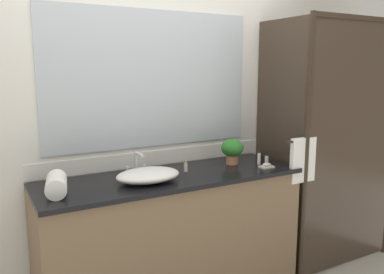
# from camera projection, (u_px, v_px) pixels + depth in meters

# --- Properties ---
(wall_back_with_mirror) EXTENTS (4.40, 0.06, 2.60)m
(wall_back_with_mirror) POSITION_uv_depth(u_px,v_px,m) (151.00, 111.00, 2.90)
(wall_back_with_mirror) COLOR silver
(wall_back_with_mirror) RESTS_ON ground_plane
(vanity_cabinet) EXTENTS (1.80, 0.58, 0.90)m
(vanity_cabinet) POSITION_uv_depth(u_px,v_px,m) (173.00, 238.00, 2.76)
(vanity_cabinet) COLOR brown
(vanity_cabinet) RESTS_ON ground_plane
(shower_enclosure) EXTENTS (1.20, 0.59, 2.00)m
(shower_enclosure) POSITION_uv_depth(u_px,v_px,m) (329.00, 144.00, 3.11)
(shower_enclosure) COLOR #2D2319
(shower_enclosure) RESTS_ON ground_plane
(sink_basin) EXTENTS (0.42, 0.29, 0.09)m
(sink_basin) POSITION_uv_depth(u_px,v_px,m) (148.00, 175.00, 2.52)
(sink_basin) COLOR white
(sink_basin) RESTS_ON vanity_cabinet
(faucet) EXTENTS (0.17, 0.15, 0.16)m
(faucet) POSITION_uv_depth(u_px,v_px,m) (137.00, 167.00, 2.68)
(faucet) COLOR silver
(faucet) RESTS_ON vanity_cabinet
(potted_plant) EXTENTS (0.17, 0.17, 0.19)m
(potted_plant) POSITION_uv_depth(u_px,v_px,m) (232.00, 149.00, 2.97)
(potted_plant) COLOR #B77A51
(potted_plant) RESTS_ON vanity_cabinet
(soap_dish) EXTENTS (0.10, 0.07, 0.04)m
(soap_dish) POSITION_uv_depth(u_px,v_px,m) (267.00, 166.00, 2.88)
(soap_dish) COLOR silver
(soap_dish) RESTS_ON vanity_cabinet
(amenity_bottle_body_wash) EXTENTS (0.02, 0.02, 0.10)m
(amenity_bottle_body_wash) POSITION_uv_depth(u_px,v_px,m) (259.00, 158.00, 2.97)
(amenity_bottle_body_wash) COLOR white
(amenity_bottle_body_wash) RESTS_ON vanity_cabinet
(amenity_bottle_conditioner) EXTENTS (0.02, 0.02, 0.08)m
(amenity_bottle_conditioner) POSITION_uv_depth(u_px,v_px,m) (186.00, 166.00, 2.76)
(amenity_bottle_conditioner) COLOR silver
(amenity_bottle_conditioner) RESTS_ON vanity_cabinet
(amenity_bottle_shampoo) EXTENTS (0.03, 0.03, 0.08)m
(amenity_bottle_shampoo) POSITION_uv_depth(u_px,v_px,m) (267.00, 159.00, 2.98)
(amenity_bottle_shampoo) COLOR silver
(amenity_bottle_shampoo) RESTS_ON vanity_cabinet
(rolled_towel_near_edge) EXTENTS (0.17, 0.28, 0.12)m
(rolled_towel_near_edge) POSITION_uv_depth(u_px,v_px,m) (56.00, 184.00, 2.26)
(rolled_towel_near_edge) COLOR white
(rolled_towel_near_edge) RESTS_ON vanity_cabinet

